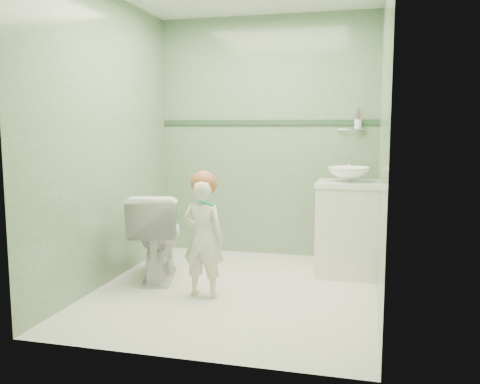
# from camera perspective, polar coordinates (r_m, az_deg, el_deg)

# --- Properties ---
(ground) EXTENTS (2.50, 2.50, 0.00)m
(ground) POSITION_cam_1_polar(r_m,az_deg,el_deg) (4.16, -0.51, -10.98)
(ground) COLOR beige
(ground) RESTS_ON ground
(room_shell) EXTENTS (2.50, 2.54, 2.40)m
(room_shell) POSITION_cam_1_polar(r_m,az_deg,el_deg) (3.95, -0.53, 5.78)
(room_shell) COLOR #6B9368
(room_shell) RESTS_ON ground
(trim_stripe) EXTENTS (2.20, 0.02, 0.05)m
(trim_stripe) POSITION_cam_1_polar(r_m,az_deg,el_deg) (5.15, 2.97, 7.81)
(trim_stripe) COLOR #2F4F31
(trim_stripe) RESTS_ON room_shell
(vanity) EXTENTS (0.52, 0.50, 0.80)m
(vanity) POSITION_cam_1_polar(r_m,az_deg,el_deg) (4.61, 11.90, -4.16)
(vanity) COLOR silver
(vanity) RESTS_ON ground
(counter) EXTENTS (0.54, 0.52, 0.04)m
(counter) POSITION_cam_1_polar(r_m,az_deg,el_deg) (4.55, 12.04, 0.91)
(counter) COLOR white
(counter) RESTS_ON vanity
(basin) EXTENTS (0.37, 0.37, 0.13)m
(basin) POSITION_cam_1_polar(r_m,az_deg,el_deg) (4.54, 12.07, 1.96)
(basin) COLOR white
(basin) RESTS_ON counter
(faucet) EXTENTS (0.03, 0.13, 0.18)m
(faucet) POSITION_cam_1_polar(r_m,az_deg,el_deg) (4.72, 12.18, 3.13)
(faucet) COLOR silver
(faucet) RESTS_ON counter
(cup_holder) EXTENTS (0.26, 0.07, 0.21)m
(cup_holder) POSITION_cam_1_polar(r_m,az_deg,el_deg) (5.00, 13.02, 7.45)
(cup_holder) COLOR silver
(cup_holder) RESTS_ON room_shell
(toilet) EXTENTS (0.59, 0.82, 0.75)m
(toilet) POSITION_cam_1_polar(r_m,az_deg,el_deg) (4.45, -9.26, -4.85)
(toilet) COLOR white
(toilet) RESTS_ON ground
(toddler) EXTENTS (0.34, 0.24, 0.91)m
(toddler) POSITION_cam_1_polar(r_m,az_deg,el_deg) (3.92, -4.15, -5.23)
(toddler) COLOR beige
(toddler) RESTS_ON ground
(hair_cap) EXTENTS (0.20, 0.20, 0.20)m
(hair_cap) POSITION_cam_1_polar(r_m,az_deg,el_deg) (3.87, -4.09, 0.92)
(hair_cap) COLOR #A25432
(hair_cap) RESTS_ON toddler
(teal_toothbrush) EXTENTS (0.11, 0.13, 0.08)m
(teal_toothbrush) POSITION_cam_1_polar(r_m,az_deg,el_deg) (3.72, -3.85, -1.21)
(teal_toothbrush) COLOR #068D5D
(teal_toothbrush) RESTS_ON toddler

